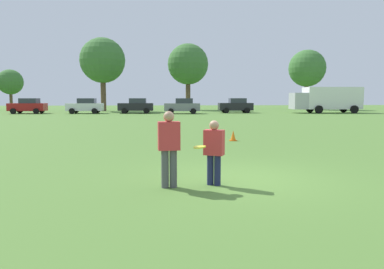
# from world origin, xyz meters

# --- Properties ---
(ground_plane) EXTENTS (154.62, 154.62, 0.00)m
(ground_plane) POSITION_xyz_m (0.00, 0.00, 0.00)
(ground_plane) COLOR #517A33
(player_thrower) EXTENTS (0.50, 0.31, 1.69)m
(player_thrower) POSITION_xyz_m (-1.79, -0.78, 0.95)
(player_thrower) COLOR #4C4C51
(player_thrower) RESTS_ON ground
(player_defender) EXTENTS (0.50, 0.41, 1.48)m
(player_defender) POSITION_xyz_m (-0.77, -0.63, 0.83)
(player_defender) COLOR #1E234C
(player_defender) RESTS_ON ground
(frisbee) EXTENTS (0.27, 0.27, 0.06)m
(frisbee) POSITION_xyz_m (-1.13, -1.01, 0.93)
(frisbee) COLOR yellow
(traffic_cone) EXTENTS (0.32, 0.32, 0.48)m
(traffic_cone) POSITION_xyz_m (1.27, 7.70, 0.23)
(traffic_cone) COLOR #D8590C
(traffic_cone) RESTS_ON ground
(parked_car_near_left) EXTENTS (4.21, 2.23, 1.82)m
(parked_car_near_left) POSITION_xyz_m (-17.98, 36.57, 0.92)
(parked_car_near_left) COLOR maroon
(parked_car_near_left) RESTS_ON ground
(parked_car_mid_left) EXTENTS (4.21, 2.23, 1.82)m
(parked_car_mid_left) POSITION_xyz_m (-11.21, 36.26, 0.92)
(parked_car_mid_left) COLOR silver
(parked_car_mid_left) RESTS_ON ground
(parked_car_center) EXTENTS (4.21, 2.23, 1.82)m
(parked_car_center) POSITION_xyz_m (-5.15, 36.33, 0.92)
(parked_car_center) COLOR black
(parked_car_center) RESTS_ON ground
(parked_car_mid_right) EXTENTS (4.21, 2.23, 1.82)m
(parked_car_mid_right) POSITION_xyz_m (0.37, 34.95, 0.92)
(parked_car_mid_right) COLOR slate
(parked_car_mid_right) RESTS_ON ground
(parked_car_near_right) EXTENTS (4.21, 2.23, 1.82)m
(parked_car_near_right) POSITION_xyz_m (7.17, 36.73, 0.92)
(parked_car_near_right) COLOR black
(parked_car_near_right) RESTS_ON ground
(box_truck) EXTENTS (8.51, 3.04, 3.18)m
(box_truck) POSITION_xyz_m (18.36, 35.49, 1.75)
(box_truck) COLOR white
(box_truck) RESTS_ON ground
(tree_west_maple) EXTENTS (3.73, 3.73, 6.06)m
(tree_west_maple) POSITION_xyz_m (-24.57, 48.36, 4.17)
(tree_west_maple) COLOR brown
(tree_west_maple) RESTS_ON ground
(tree_center_elm) EXTENTS (6.23, 6.23, 10.13)m
(tree_center_elm) POSITION_xyz_m (-10.21, 43.65, 6.97)
(tree_center_elm) COLOR brown
(tree_center_elm) RESTS_ON ground
(tree_east_birch) EXTENTS (6.14, 6.14, 9.98)m
(tree_east_birch) POSITION_xyz_m (1.90, 47.41, 6.86)
(tree_east_birch) COLOR brown
(tree_east_birch) RESTS_ON ground
(tree_east_oak) EXTENTS (5.70, 5.70, 9.27)m
(tree_east_oak) POSITION_xyz_m (20.51, 47.60, 6.38)
(tree_east_oak) COLOR brown
(tree_east_oak) RESTS_ON ground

